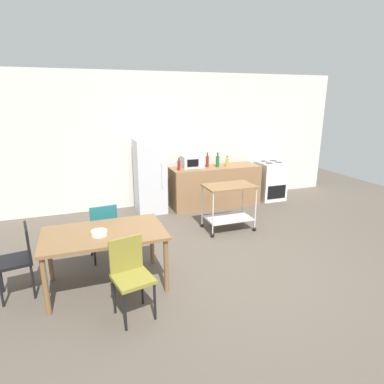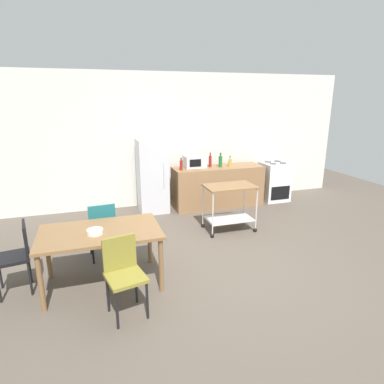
# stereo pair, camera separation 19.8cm
# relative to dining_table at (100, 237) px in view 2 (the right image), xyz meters

# --- Properties ---
(ground_plane) EXTENTS (12.00, 12.00, 0.00)m
(ground_plane) POSITION_rel_dining_table_xyz_m (1.74, -0.05, -0.67)
(ground_plane) COLOR brown
(back_wall) EXTENTS (8.40, 0.12, 2.90)m
(back_wall) POSITION_rel_dining_table_xyz_m (1.74, 3.15, 0.78)
(back_wall) COLOR silver
(back_wall) RESTS_ON ground_plane
(kitchen_counter) EXTENTS (2.00, 0.64, 0.90)m
(kitchen_counter) POSITION_rel_dining_table_xyz_m (2.64, 2.55, -0.22)
(kitchen_counter) COLOR olive
(kitchen_counter) RESTS_ON ground_plane
(dining_table) EXTENTS (1.50, 0.90, 0.75)m
(dining_table) POSITION_rel_dining_table_xyz_m (0.00, 0.00, 0.00)
(dining_table) COLOR brown
(dining_table) RESTS_ON ground_plane
(chair_teal) EXTENTS (0.43, 0.43, 0.89)m
(chair_teal) POSITION_rel_dining_table_xyz_m (0.04, 0.72, -0.15)
(chair_teal) COLOR #1E666B
(chair_teal) RESTS_ON ground_plane
(chair_black) EXTENTS (0.46, 0.46, 0.89)m
(chair_black) POSITION_rel_dining_table_xyz_m (-1.00, 0.15, -0.15)
(chair_black) COLOR black
(chair_black) RESTS_ON ground_plane
(chair_olive) EXTENTS (0.48, 0.48, 0.89)m
(chair_olive) POSITION_rel_dining_table_xyz_m (0.21, -0.69, -0.15)
(chair_olive) COLOR olive
(chair_olive) RESTS_ON ground_plane
(stove_oven) EXTENTS (0.60, 0.61, 0.92)m
(stove_oven) POSITION_rel_dining_table_xyz_m (4.09, 2.57, -0.22)
(stove_oven) COLOR white
(stove_oven) RESTS_ON ground_plane
(refrigerator) EXTENTS (0.60, 0.63, 1.55)m
(refrigerator) POSITION_rel_dining_table_xyz_m (1.19, 2.65, 0.10)
(refrigerator) COLOR silver
(refrigerator) RESTS_ON ground_plane
(kitchen_cart) EXTENTS (0.91, 0.57, 0.85)m
(kitchen_cart) POSITION_rel_dining_table_xyz_m (2.31, 1.18, -0.10)
(kitchen_cart) COLOR brown
(kitchen_cart) RESTS_ON ground_plane
(bottle_vinegar) EXTENTS (0.06, 0.06, 0.26)m
(bottle_vinegar) POSITION_rel_dining_table_xyz_m (1.77, 2.46, 0.34)
(bottle_vinegar) COLOR maroon
(bottle_vinegar) RESTS_ON kitchen_counter
(microwave) EXTENTS (0.46, 0.35, 0.26)m
(microwave) POSITION_rel_dining_table_xyz_m (2.12, 2.65, 0.36)
(microwave) COLOR silver
(microwave) RESTS_ON kitchen_counter
(bottle_olive_oil) EXTENTS (0.06, 0.06, 0.32)m
(bottle_olive_oil) POSITION_rel_dining_table_xyz_m (2.46, 2.58, 0.36)
(bottle_olive_oil) COLOR maroon
(bottle_olive_oil) RESTS_ON kitchen_counter
(bottle_sparkling_water) EXTENTS (0.08, 0.08, 0.31)m
(bottle_sparkling_water) POSITION_rel_dining_table_xyz_m (2.67, 2.51, 0.36)
(bottle_sparkling_water) COLOR #1E6628
(bottle_sparkling_water) RESTS_ON kitchen_counter
(bottle_hot_sauce) EXTENTS (0.07, 0.07, 0.24)m
(bottle_hot_sauce) POSITION_rel_dining_table_xyz_m (2.89, 2.47, 0.32)
(bottle_hot_sauce) COLOR gold
(bottle_hot_sauce) RESTS_ON kitchen_counter
(fruit_bowl) EXTENTS (0.19, 0.19, 0.06)m
(fruit_bowl) POSITION_rel_dining_table_xyz_m (-0.06, -0.09, 0.11)
(fruit_bowl) COLOR white
(fruit_bowl) RESTS_ON dining_table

